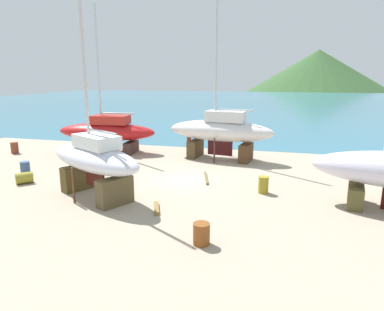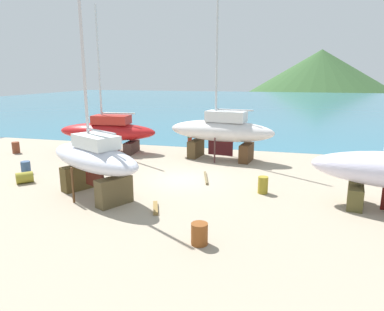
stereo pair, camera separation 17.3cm
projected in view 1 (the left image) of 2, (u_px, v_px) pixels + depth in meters
ground_plane at (176, 186)px, 20.22m from camera, size 44.19×44.19×0.00m
sea_water at (257, 102)px, 83.08m from camera, size 157.49×111.13×0.01m
headland_hill at (316, 87)px, 188.39m from camera, size 133.22×133.22×39.69m
sailboat_small_center at (221, 131)px, 26.37m from camera, size 8.43×3.57×13.20m
sailboat_mid_port at (107, 131)px, 28.86m from camera, size 8.50×3.33×11.70m
sailboat_large_starboard at (94, 160)px, 18.02m from camera, size 7.26×5.35×11.38m
worker at (189, 137)px, 31.47m from camera, size 0.49×0.47×1.61m
barrel_tar_black at (25, 168)px, 22.78m from camera, size 0.70×0.70×0.79m
barrel_tipped_left at (201, 234)px, 13.19m from camera, size 0.68×0.68×0.85m
barrel_rust_mid at (15, 148)px, 28.66m from camera, size 0.83×0.83×0.93m
barrel_blue_faded at (263, 185)px, 18.96m from camera, size 0.74×0.74×0.94m
barrel_by_slipway at (24, 178)px, 20.69m from camera, size 1.13×1.13×0.67m
timber_plank_far at (156, 208)px, 16.69m from camera, size 0.76×1.50×0.16m
timber_short_skew at (206, 178)px, 21.65m from camera, size 0.80×2.51×0.13m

